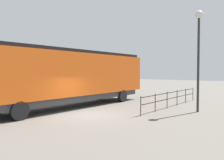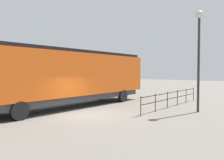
{
  "view_description": "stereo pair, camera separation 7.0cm",
  "coord_description": "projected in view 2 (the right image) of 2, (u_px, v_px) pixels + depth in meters",
  "views": [
    {
      "loc": [
        10.06,
        -10.29,
        2.78
      ],
      "look_at": [
        1.52,
        0.54,
        2.25
      ],
      "focal_mm": 36.41,
      "sensor_mm": 36.0,
      "label": 1
    },
    {
      "loc": [
        10.11,
        -10.25,
        2.78
      ],
      "look_at": [
        1.52,
        0.54,
        2.25
      ],
      "focal_mm": 36.41,
      "sensor_mm": 36.0,
      "label": 2
    }
  ],
  "objects": [
    {
      "name": "platform_fence",
      "position": [
        173.0,
        97.0,
        17.79
      ],
      "size": [
        0.05,
        9.61,
        1.24
      ],
      "color": "black",
      "rests_on": "ground_plane"
    },
    {
      "name": "locomotive",
      "position": [
        76.0,
        76.0,
        17.93
      ],
      "size": [
        3.05,
        15.6,
        4.39
      ],
      "color": "#D15114",
      "rests_on": "ground_plane"
    },
    {
      "name": "ground_plane",
      "position": [
        88.0,
        115.0,
        14.41
      ],
      "size": [
        120.0,
        120.0,
        0.0
      ],
      "primitive_type": "plane",
      "color": "#666059"
    },
    {
      "name": "lamp_post",
      "position": [
        199.0,
        41.0,
        15.32
      ],
      "size": [
        0.53,
        0.53,
        6.88
      ],
      "color": "#2D2D2D",
      "rests_on": "ground_plane"
    }
  ]
}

